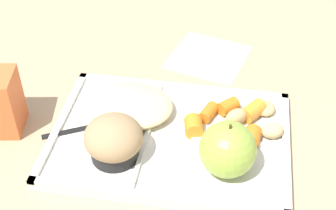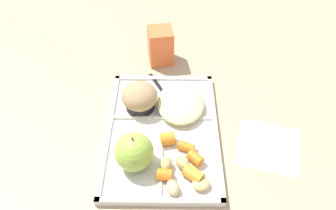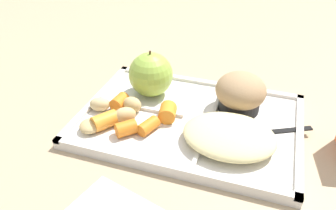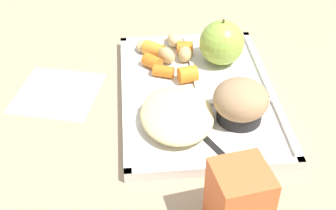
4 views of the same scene
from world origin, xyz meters
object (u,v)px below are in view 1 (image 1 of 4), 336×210
lunch_tray (170,139)px  green_apple (228,150)px  bran_muffin (114,140)px  plastic_fork (99,125)px

lunch_tray → green_apple: (-0.09, 0.05, 0.04)m
green_apple → bran_muffin: bearing=-0.0°
plastic_fork → green_apple: bearing=163.7°
green_apple → bran_muffin: 0.16m
lunch_tray → bran_muffin: bearing=36.5°
green_apple → plastic_fork: bearing=-16.3°
green_apple → bran_muffin: size_ratio=1.02×
green_apple → plastic_fork: (0.20, -0.06, -0.04)m
green_apple → bran_muffin: green_apple is taller
bran_muffin → plastic_fork: bran_muffin is taller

